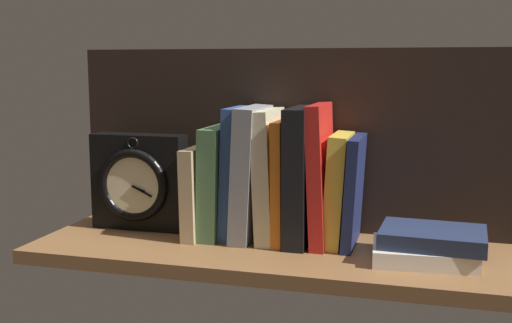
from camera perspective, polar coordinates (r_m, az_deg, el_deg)
The scene contains 14 objects.
ground_plane at distance 115.18cm, azimuth 1.23°, elevation -8.32°, with size 86.83×29.26×2.50cm, color brown.
back_panel at distance 124.59cm, azimuth 2.87°, elevation 1.98°, with size 86.83×1.20×35.73cm, color black.
book_tan_shortstories at distance 121.95cm, azimuth -4.99°, elevation -2.60°, with size 2.72×16.46×17.23cm, color tan.
book_green_romantic at distance 120.42cm, azimuth -3.44°, elevation -1.81°, with size 3.69×14.65×21.03cm, color #476B44.
book_blue_modern at distance 119.08cm, azimuth -1.96°, elevation -1.01°, with size 2.23×12.03×24.74cm, color #2D4C8E.
book_gray_chess at distance 118.14cm, azimuth -0.47°, elevation -1.04°, with size 3.62×15.25×24.91cm, color gray.
book_cream_twain at distance 117.23cm, azimuth 1.26°, elevation -1.24°, with size 3.14×14.44×24.43cm, color beige.
book_orange_pandolfini at distance 116.74cm, azimuth 2.59°, elevation -1.74°, with size 1.87×14.71×22.63cm, color orange.
book_black_skeptic at distance 115.86cm, azimuth 4.15°, elevation -1.24°, with size 3.99×16.12×25.00cm, color black.
book_red_requiem at distance 115.16cm, azimuth 5.91°, elevation -1.17°, with size 2.62×14.92×25.61cm, color red.
book_yellow_seinlanguage at distance 115.16cm, azimuth 7.47°, elevation -2.54°, with size 3.21×12.52×20.29cm, color gold.
book_navy_bierce at distance 114.84cm, azimuth 8.89°, elevation -2.70°, with size 1.93×14.33×19.94cm, color #192147.
framed_clock at distance 127.05cm, azimuth -10.65°, elevation -1.86°, with size 19.01×6.32×19.01cm.
book_stack_side at distance 109.86cm, azimuth 15.37°, elevation -7.32°, with size 19.03×14.20×5.50cm.
Camera 1 is at (27.28, -106.62, 32.70)cm, focal length 44.05 mm.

